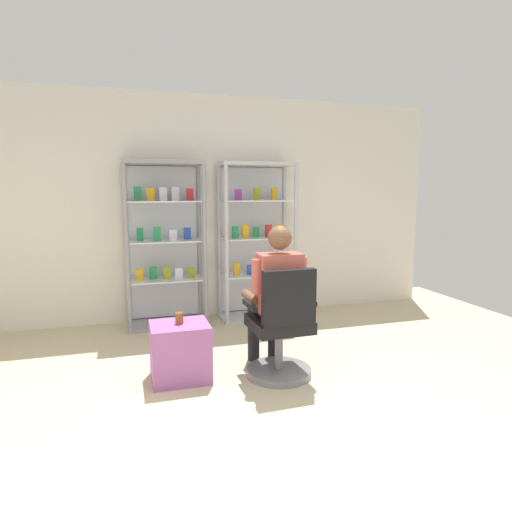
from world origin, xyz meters
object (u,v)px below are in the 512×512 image
office_chair (281,333)px  storage_crate (180,352)px  display_cabinet_right (256,240)px  display_cabinet_left (165,243)px  seated_shopkeeper (275,292)px  tea_glass (179,318)px

office_chair → storage_crate: 0.86m
display_cabinet_right → office_chair: 1.94m
display_cabinet_left → seated_shopkeeper: bearing=-64.9°
tea_glass → seated_shopkeeper: bearing=-4.3°
storage_crate → tea_glass: size_ratio=5.11×
office_chair → tea_glass: size_ratio=10.19×
office_chair → seated_shopkeeper: size_ratio=0.74×
storage_crate → display_cabinet_right: bearing=54.6°
display_cabinet_left → display_cabinet_right: 1.10m
display_cabinet_left → storage_crate: bearing=-91.4°
display_cabinet_left → seated_shopkeeper: (0.78, -1.66, -0.26)m
office_chair → tea_glass: (-0.82, 0.22, 0.13)m
display_cabinet_right → tea_glass: bearing=-125.4°
display_cabinet_left → storage_crate: size_ratio=3.94×
office_chair → seated_shopkeeper: 0.36m
office_chair → storage_crate: office_chair is taller
office_chair → display_cabinet_right: bearing=80.1°
display_cabinet_left → storage_crate: (-0.04, -1.61, -0.73)m
display_cabinet_left → seated_shopkeeper: size_ratio=1.47×
display_cabinet_left → display_cabinet_right: bearing=0.0°
display_cabinet_right → storage_crate: bearing=-125.4°
display_cabinet_right → storage_crate: (-1.14, -1.61, -0.72)m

